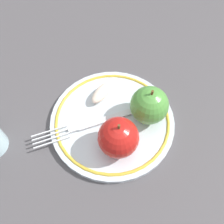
% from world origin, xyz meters
% --- Properties ---
extents(ground_plane, '(2.00, 2.00, 0.00)m').
position_xyz_m(ground_plane, '(0.00, 0.00, 0.00)').
color(ground_plane, '#4B474A').
extents(plate, '(0.24, 0.24, 0.01)m').
position_xyz_m(plate, '(-0.00, 0.01, 0.01)').
color(plate, silver).
rests_on(plate, ground_plane).
extents(apple_red_whole, '(0.07, 0.07, 0.08)m').
position_xyz_m(apple_red_whole, '(-0.00, 0.07, 0.05)').
color(apple_red_whole, '#4E943B').
rests_on(apple_red_whole, plate).
extents(apple_second_whole, '(0.07, 0.07, 0.08)m').
position_xyz_m(apple_second_whole, '(0.06, 0.01, 0.05)').
color(apple_second_whole, red).
rests_on(apple_second_whole, plate).
extents(apple_slice_front, '(0.06, 0.06, 0.02)m').
position_xyz_m(apple_slice_front, '(-0.06, -0.01, 0.02)').
color(apple_slice_front, '#F3DBC5').
rests_on(apple_slice_front, plate).
extents(fork, '(0.06, 0.19, 0.00)m').
position_xyz_m(fork, '(0.01, -0.04, 0.02)').
color(fork, silver).
rests_on(fork, plate).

